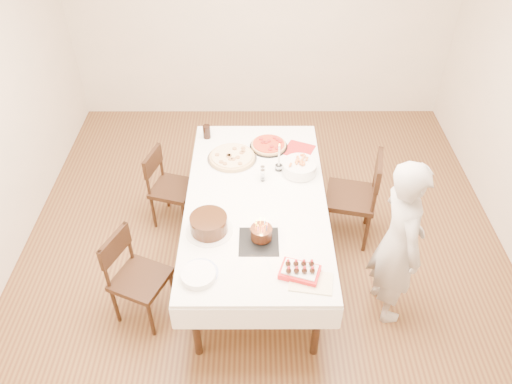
{
  "coord_description": "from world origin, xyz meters",
  "views": [
    {
      "loc": [
        -0.08,
        -3.13,
        3.43
      ],
      "look_at": [
        -0.07,
        -0.08,
        0.82
      ],
      "focal_mm": 35.0,
      "sensor_mm": 36.0,
      "label": 1
    }
  ],
  "objects_px": {
    "taper_candle": "(279,157)",
    "layer_cake": "(209,224)",
    "chair_left_dessert": "(141,279)",
    "person": "(399,243)",
    "birthday_cake": "(261,230)",
    "cola_glass": "(207,132)",
    "dining_table": "(256,231)",
    "pasta_bowl": "(300,167)",
    "chair_right_savory": "(350,197)",
    "pizza_white": "(232,157)",
    "chair_left_savory": "(173,189)",
    "strawberry_box": "(300,271)",
    "pizza_pepperoni": "(269,145)"
  },
  "relations": [
    {
      "from": "pizza_white",
      "to": "birthday_cake",
      "type": "bearing_deg",
      "value": -75.65
    },
    {
      "from": "chair_left_savory",
      "to": "pizza_white",
      "type": "height_order",
      "value": "pizza_white"
    },
    {
      "from": "cola_glass",
      "to": "layer_cake",
      "type": "distance_m",
      "value": 1.25
    },
    {
      "from": "chair_right_savory",
      "to": "pizza_white",
      "type": "distance_m",
      "value": 1.13
    },
    {
      "from": "chair_left_dessert",
      "to": "taper_candle",
      "type": "relative_size",
      "value": 2.86
    },
    {
      "from": "dining_table",
      "to": "person",
      "type": "xyz_separation_m",
      "value": [
        1.06,
        -0.49,
        0.37
      ]
    },
    {
      "from": "taper_candle",
      "to": "strawberry_box",
      "type": "distance_m",
      "value": 1.19
    },
    {
      "from": "chair_left_savory",
      "to": "person",
      "type": "xyz_separation_m",
      "value": [
        1.84,
        -1.04,
        0.35
      ]
    },
    {
      "from": "taper_candle",
      "to": "layer_cake",
      "type": "relative_size",
      "value": 0.8
    },
    {
      "from": "pasta_bowl",
      "to": "chair_left_savory",
      "type": "bearing_deg",
      "value": 169.92
    },
    {
      "from": "chair_left_savory",
      "to": "person",
      "type": "height_order",
      "value": "person"
    },
    {
      "from": "person",
      "to": "taper_candle",
      "type": "bearing_deg",
      "value": 35.95
    },
    {
      "from": "chair_left_savory",
      "to": "layer_cake",
      "type": "height_order",
      "value": "layer_cake"
    },
    {
      "from": "chair_left_dessert",
      "to": "person",
      "type": "distance_m",
      "value": 1.98
    },
    {
      "from": "chair_left_dessert",
      "to": "cola_glass",
      "type": "distance_m",
      "value": 1.56
    },
    {
      "from": "cola_glass",
      "to": "dining_table",
      "type": "bearing_deg",
      "value": -62.1
    },
    {
      "from": "person",
      "to": "chair_right_savory",
      "type": "bearing_deg",
      "value": 4.78
    },
    {
      "from": "pasta_bowl",
      "to": "cola_glass",
      "type": "xyz_separation_m",
      "value": [
        -0.84,
        0.53,
        0.01
      ]
    },
    {
      "from": "chair_left_dessert",
      "to": "pizza_white",
      "type": "bearing_deg",
      "value": -98.62
    },
    {
      "from": "dining_table",
      "to": "cola_glass",
      "type": "height_order",
      "value": "cola_glass"
    },
    {
      "from": "chair_left_dessert",
      "to": "strawberry_box",
      "type": "xyz_separation_m",
      "value": [
        1.2,
        -0.24,
        0.37
      ]
    },
    {
      "from": "chair_right_savory",
      "to": "person",
      "type": "xyz_separation_m",
      "value": [
        0.2,
        -0.83,
        0.28
      ]
    },
    {
      "from": "dining_table",
      "to": "person",
      "type": "distance_m",
      "value": 1.22
    },
    {
      "from": "pizza_white",
      "to": "pasta_bowl",
      "type": "distance_m",
      "value": 0.62
    },
    {
      "from": "chair_right_savory",
      "to": "pasta_bowl",
      "type": "bearing_deg",
      "value": -167.31
    },
    {
      "from": "cola_glass",
      "to": "birthday_cake",
      "type": "bearing_deg",
      "value": -69.3
    },
    {
      "from": "layer_cake",
      "to": "pizza_white",
      "type": "bearing_deg",
      "value": 81.15
    },
    {
      "from": "chair_right_savory",
      "to": "strawberry_box",
      "type": "relative_size",
      "value": 3.44
    },
    {
      "from": "pizza_pepperoni",
      "to": "layer_cake",
      "type": "bearing_deg",
      "value": -113.39
    },
    {
      "from": "chair_right_savory",
      "to": "strawberry_box",
      "type": "xyz_separation_m",
      "value": [
        -0.56,
        -1.14,
        0.32
      ]
    },
    {
      "from": "person",
      "to": "cola_glass",
      "type": "xyz_separation_m",
      "value": [
        -1.52,
        1.37,
        0.07
      ]
    },
    {
      "from": "chair_right_savory",
      "to": "birthday_cake",
      "type": "height_order",
      "value": "chair_right_savory"
    },
    {
      "from": "person",
      "to": "birthday_cake",
      "type": "xyz_separation_m",
      "value": [
        -1.02,
        0.04,
        0.1
      ]
    },
    {
      "from": "strawberry_box",
      "to": "birthday_cake",
      "type": "bearing_deg",
      "value": 126.86
    },
    {
      "from": "pizza_white",
      "to": "birthday_cake",
      "type": "xyz_separation_m",
      "value": [
        0.25,
        -0.99,
        0.07
      ]
    },
    {
      "from": "dining_table",
      "to": "pasta_bowl",
      "type": "xyz_separation_m",
      "value": [
        0.38,
        0.34,
        0.43
      ]
    },
    {
      "from": "chair_right_savory",
      "to": "chair_left_savory",
      "type": "relative_size",
      "value": 1.18
    },
    {
      "from": "chair_left_savory",
      "to": "person",
      "type": "distance_m",
      "value": 2.15
    },
    {
      "from": "taper_candle",
      "to": "layer_cake",
      "type": "distance_m",
      "value": 0.93
    },
    {
      "from": "dining_table",
      "to": "cola_glass",
      "type": "distance_m",
      "value": 1.08
    },
    {
      "from": "chair_left_dessert",
      "to": "person",
      "type": "height_order",
      "value": "person"
    },
    {
      "from": "chair_right_savory",
      "to": "chair_left_savory",
      "type": "distance_m",
      "value": 1.66
    },
    {
      "from": "person",
      "to": "birthday_cake",
      "type": "relative_size",
      "value": 9.16
    },
    {
      "from": "chair_left_savory",
      "to": "layer_cake",
      "type": "bearing_deg",
      "value": 131.1
    },
    {
      "from": "taper_candle",
      "to": "chair_right_savory",
      "type": "bearing_deg",
      "value": -2.92
    },
    {
      "from": "dining_table",
      "to": "pizza_white",
      "type": "xyz_separation_m",
      "value": [
        -0.21,
        0.53,
        0.4
      ]
    },
    {
      "from": "person",
      "to": "birthday_cake",
      "type": "distance_m",
      "value": 1.03
    },
    {
      "from": "chair_left_savory",
      "to": "chair_right_savory",
      "type": "bearing_deg",
      "value": -171.1
    },
    {
      "from": "dining_table",
      "to": "strawberry_box",
      "type": "xyz_separation_m",
      "value": [
        0.3,
        -0.8,
        0.41
      ]
    },
    {
      "from": "dining_table",
      "to": "birthday_cake",
      "type": "bearing_deg",
      "value": -85.1
    }
  ]
}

